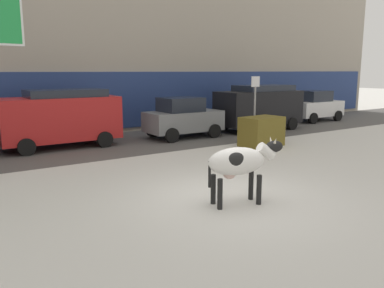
# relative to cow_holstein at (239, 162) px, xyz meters

# --- Properties ---
(ground_plane) EXTENTS (120.00, 120.00, 0.00)m
(ground_plane) POSITION_rel_cow_holstein_xyz_m (0.18, 0.51, -1.00)
(ground_plane) COLOR silver
(road_strip) EXTENTS (60.00, 5.60, 0.01)m
(road_strip) POSITION_rel_cow_holstein_xyz_m (0.18, 8.85, -1.00)
(road_strip) COLOR #514F4C
(road_strip) RESTS_ON ground
(building_facade) EXTENTS (44.00, 6.10, 13.00)m
(building_facade) POSITION_rel_cow_holstein_xyz_m (0.18, 14.73, 5.48)
(building_facade) COLOR #A39989
(building_facade) RESTS_ON ground
(cow_holstein) EXTENTS (1.94, 0.93, 1.54)m
(cow_holstein) POSITION_rel_cow_holstein_xyz_m (0.00, 0.00, 0.00)
(cow_holstein) COLOR silver
(cow_holstein) RESTS_ON ground
(car_red_van) EXTENTS (4.61, 2.14, 2.32)m
(car_red_van) POSITION_rel_cow_holstein_xyz_m (-1.41, 9.31, 0.24)
(car_red_van) COLOR red
(car_red_van) RESTS_ON ground
(car_grey_hatchback) EXTENTS (3.51, 1.94, 1.86)m
(car_grey_hatchback) POSITION_rel_cow_holstein_xyz_m (3.95, 8.57, -0.07)
(car_grey_hatchback) COLOR slate
(car_grey_hatchback) RESTS_ON ground
(car_black_van) EXTENTS (4.61, 2.14, 2.32)m
(car_black_van) POSITION_rel_cow_holstein_xyz_m (8.56, 8.42, 0.24)
(car_black_van) COLOR black
(car_black_van) RESTS_ON ground
(car_white_hatchback) EXTENTS (3.51, 1.94, 1.86)m
(car_white_hatchback) POSITION_rel_cow_holstein_xyz_m (14.00, 9.29, -0.07)
(car_white_hatchback) COLOR white
(car_white_hatchback) RESTS_ON ground
(pedestrian_near_billboard) EXTENTS (0.36, 0.24, 1.73)m
(pedestrian_near_billboard) POSITION_rel_cow_holstein_xyz_m (7.15, 12.22, -0.12)
(pedestrian_near_billboard) COLOR #282833
(pedestrian_near_billboard) RESTS_ON ground
(dumpster) EXTENTS (1.79, 1.24, 1.20)m
(dumpster) POSITION_rel_cow_holstein_xyz_m (5.52, 5.03, -0.40)
(dumpster) COLOR brown
(dumpster) RESTS_ON ground
(street_sign) EXTENTS (0.44, 0.08, 2.82)m
(street_sign) POSITION_rel_cow_holstein_xyz_m (5.83, 5.82, 0.67)
(street_sign) COLOR gray
(street_sign) RESTS_ON ground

